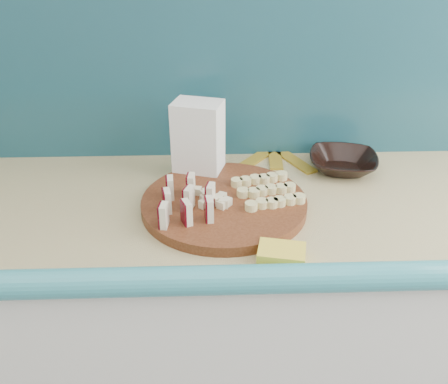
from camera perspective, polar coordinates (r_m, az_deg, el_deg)
name	(u,v)px	position (r m, az deg, el deg)	size (l,w,h in m)	color
kitchen_counter	(166,336)	(1.53, -6.64, -16.07)	(2.20, 0.63, 0.91)	white
backsplash	(158,70)	(1.41, -7.52, 13.61)	(2.20, 0.02, 0.50)	teal
cutting_board	(224,204)	(1.21, 0.00, -1.34)	(0.40, 0.40, 0.02)	#411D0D
apple_wedges	(186,200)	(1.15, -4.41, -0.95)	(0.13, 0.17, 0.05)	beige
apple_chunks	(214,197)	(1.19, -1.17, -0.57)	(0.07, 0.06, 0.02)	beige
banana_slices	(267,190)	(1.22, 4.97, 0.20)	(0.17, 0.17, 0.02)	#DDD087
brown_bowl	(343,163)	(1.42, 13.44, 3.28)	(0.19, 0.19, 0.05)	black
flour_bag	(198,141)	(1.31, -2.95, 5.88)	(0.12, 0.09, 0.21)	white
sponge	(282,254)	(1.04, 6.59, -7.09)	(0.10, 0.07, 0.03)	#FFE643
banana_peel	(274,159)	(1.45, 5.79, 3.77)	(0.24, 0.20, 0.01)	gold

